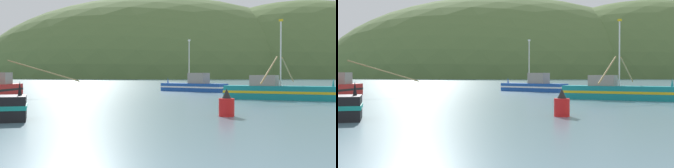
{
  "view_description": "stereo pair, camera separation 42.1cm",
  "coord_description": "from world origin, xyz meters",
  "views": [
    {
      "loc": [
        4.17,
        -7.36,
        2.19
      ],
      "look_at": [
        1.25,
        26.99,
        1.4
      ],
      "focal_mm": 46.48,
      "sensor_mm": 36.0,
      "label": 1
    },
    {
      "loc": [
        4.59,
        -7.32,
        2.19
      ],
      "look_at": [
        1.25,
        26.99,
        1.4
      ],
      "focal_mm": 46.48,
      "sensor_mm": 36.0,
      "label": 2
    }
  ],
  "objects": [
    {
      "name": "hill_far_right",
      "position": [
        58.91,
        243.59,
        0.0
      ],
      "size": [
        151.86,
        121.49,
        85.66
      ],
      "primitive_type": "ellipsoid",
      "color": "#516B38",
      "rests_on": "ground"
    },
    {
      "name": "hill_far_left",
      "position": [
        -26.08,
        255.28,
        0.0
      ],
      "size": [
        210.76,
        168.61,
        94.33
      ],
      "primitive_type": "ellipsoid",
      "color": "#516B38",
      "rests_on": "ground"
    },
    {
      "name": "hill_mid_right",
      "position": [
        -19.65,
        257.77,
        0.0
      ],
      "size": [
        92.12,
        73.69,
        72.42
      ],
      "primitive_type": "ellipsoid",
      "color": "#516B38",
      "rests_on": "ground"
    },
    {
      "name": "hill_far_center",
      "position": [
        -38.71,
        249.83,
        0.0
      ],
      "size": [
        82.4,
        65.92,
        72.89
      ],
      "primitive_type": "ellipsoid",
      "color": "#2D562D",
      "rests_on": "ground"
    },
    {
      "name": "fishing_boat_teal",
      "position": [
        10.38,
        30.4,
        0.73
      ],
      "size": [
        9.55,
        12.03,
        6.87
      ],
      "rotation": [
        0.0,
        0.0,
        5.91
      ],
      "color": "#147F84",
      "rests_on": "ground"
    },
    {
      "name": "fishing_boat_blue",
      "position": [
        2.83,
        47.31,
        0.72
      ],
      "size": [
        8.69,
        6.88,
        6.56
      ],
      "rotation": [
        0.0,
        0.0,
        2.54
      ],
      "color": "#19479E",
      "rests_on": "ground"
    },
    {
      "name": "channel_buoy",
      "position": [
        5.29,
        15.21,
        0.58
      ],
      "size": [
        0.81,
        0.81,
        1.43
      ],
      "color": "red",
      "rests_on": "ground"
    }
  ]
}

